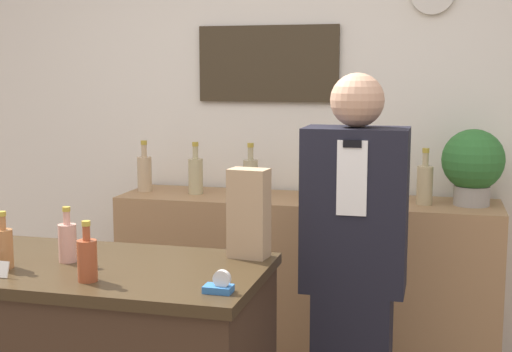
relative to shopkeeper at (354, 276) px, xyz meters
name	(u,v)px	position (x,y,z in m)	size (l,w,h in m)	color
back_wall	(292,123)	(-0.46, 0.98, 0.54)	(5.20, 0.09, 2.70)	silver
back_shelf	(305,293)	(-0.33, 0.69, -0.31)	(1.91, 0.45, 0.99)	#9E754C
shopkeeper	(354,276)	(0.00, 0.00, 0.00)	(0.41, 0.26, 1.63)	black
potted_plant	(473,163)	(0.48, 0.71, 0.39)	(0.30, 0.30, 0.37)	#9E998E
paper_bag	(249,213)	(-0.36, -0.30, 0.30)	(0.15, 0.11, 0.33)	tan
tape_dispenser	(220,285)	(-0.33, -0.75, 0.15)	(0.09, 0.06, 0.07)	#2D66A8
counter_bottle_1	(3,247)	(-1.15, -0.67, 0.21)	(0.07, 0.07, 0.20)	#A2683B
counter_bottle_2	(67,241)	(-0.98, -0.53, 0.21)	(0.07, 0.07, 0.20)	tan
counter_bottle_3	(87,259)	(-0.79, -0.74, 0.21)	(0.07, 0.07, 0.20)	#954325
shelf_bottle_0	(145,172)	(-1.21, 0.70, 0.29)	(0.08, 0.08, 0.27)	tan
shelf_bottle_1	(196,174)	(-0.91, 0.69, 0.29)	(0.08, 0.08, 0.27)	tan
shelf_bottle_2	(251,176)	(-0.62, 0.71, 0.29)	(0.08, 0.08, 0.27)	tan
shelf_bottle_3	(306,178)	(-0.33, 0.70, 0.29)	(0.08, 0.08, 0.27)	tan
shelf_bottle_4	(364,180)	(-0.04, 0.70, 0.29)	(0.08, 0.08, 0.27)	tan
shelf_bottle_5	(425,183)	(0.26, 0.68, 0.29)	(0.08, 0.08, 0.27)	tan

